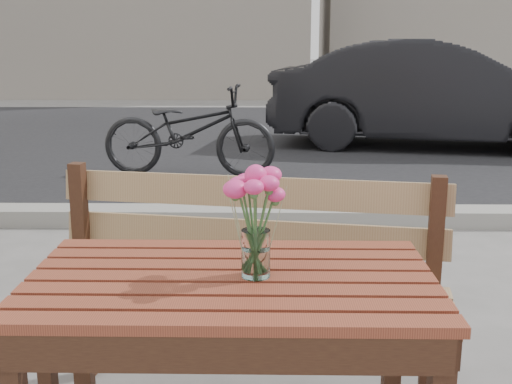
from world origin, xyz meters
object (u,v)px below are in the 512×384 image
main_vase (256,208)px  bicycle (188,131)px  parked_car (436,94)px  main_table (231,314)px

main_vase → bicycle: (-0.71, 4.50, -0.43)m
parked_car → bicycle: bearing=133.1°
parked_car → main_vase: bearing=172.4°
parked_car → main_table: bearing=171.9°
parked_car → bicycle: (-2.82, -1.77, -0.21)m
bicycle → main_vase: bearing=-164.3°
main_table → bicycle: size_ratio=0.66×
main_vase → parked_car: (2.11, 6.27, -0.22)m
main_vase → parked_car: 6.62m
bicycle → main_table: bearing=-165.2°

